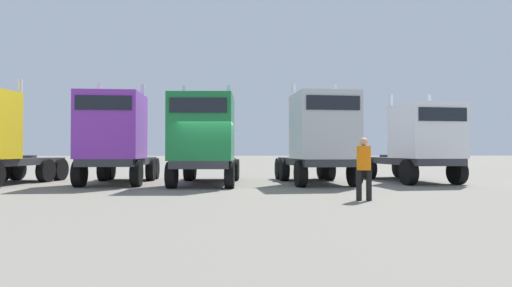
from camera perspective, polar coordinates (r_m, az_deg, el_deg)
name	(u,v)px	position (r m, az deg, el deg)	size (l,w,h in m)	color
ground	(212,188)	(15.88, -6.02, -6.15)	(200.00, 200.00, 0.00)	slate
semi_truck_purple	(115,137)	(18.45, -18.75, 0.82)	(2.67, 5.74, 4.38)	#333338
semi_truck_green	(204,140)	(17.09, -7.10, 0.51)	(2.88, 6.46, 4.21)	#333338
semi_truck_silver	(320,137)	(17.70, 8.82, 0.83)	(2.92, 5.88, 4.38)	#333338
semi_truck_white	(418,143)	(19.90, 21.29, 0.11)	(3.12, 6.37, 4.02)	#333338
visitor_in_hivis	(364,164)	(12.29, 14.57, -2.73)	(0.46, 0.45, 1.80)	black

